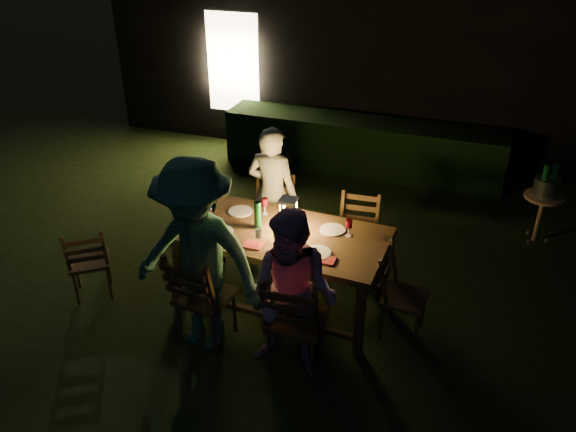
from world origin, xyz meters
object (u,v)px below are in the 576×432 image
(chair_far_right, at_px, (355,252))
(chair_far_left, at_px, (271,233))
(bottle_table, at_px, (258,215))
(chair_spare, at_px, (92,273))
(chair_end, at_px, (402,309))
(chair_near_right, at_px, (295,336))
(lantern, at_px, (288,217))
(bottle_bucket_b, at_px, (552,183))
(person_house_side, at_px, (272,194))
(person_opp_right, at_px, (293,296))
(bottle_bucket_a, at_px, (543,184))
(ice_bucket, at_px, (547,187))
(dining_table, at_px, (281,240))
(side_table, at_px, (543,201))
(chair_near_left, at_px, (205,311))
(person_opp_left, at_px, (197,258))

(chair_far_right, bearing_deg, chair_far_left, -6.83)
(bottle_table, bearing_deg, chair_far_right, 41.78)
(chair_spare, bearing_deg, chair_end, -27.91)
(chair_near_right, xyz_separation_m, lantern, (-0.37, 0.84, 0.69))
(chair_near_right, xyz_separation_m, bottle_bucket_b, (2.12, 3.04, 0.46))
(person_house_side, xyz_separation_m, bottle_table, (0.17, -0.83, 0.20))
(person_opp_right, distance_m, bottle_bucket_a, 3.63)
(chair_near_right, relative_size, lantern, 3.03)
(ice_bucket, distance_m, bottle_bucket_a, 0.08)
(person_house_side, bearing_deg, chair_far_right, 177.11)
(chair_spare, relative_size, person_house_side, 0.56)
(lantern, bearing_deg, bottle_bucket_b, 41.46)
(chair_far_left, xyz_separation_m, bottle_table, (0.17, -0.78, 0.68))
(chair_spare, bearing_deg, person_opp_right, -44.09)
(bottle_bucket_a, xyz_separation_m, bottle_bucket_b, (0.10, 0.08, 0.00))
(bottle_bucket_a, bearing_deg, dining_table, -138.40)
(chair_far_left, bearing_deg, chair_spare, 37.05)
(person_house_side, relative_size, person_opp_right, 1.01)
(chair_far_left, distance_m, side_table, 3.25)
(chair_near_left, bearing_deg, side_table, 50.51)
(chair_near_right, distance_m, chair_far_left, 1.79)
(chair_near_right, distance_m, lantern, 1.14)
(dining_table, bearing_deg, person_opp_left, -118.76)
(side_table, bearing_deg, chair_far_left, -154.00)
(bottle_bucket_b, bearing_deg, person_house_side, -154.49)
(chair_far_left, xyz_separation_m, lantern, (0.47, -0.74, 0.70))
(lantern, xyz_separation_m, ice_bucket, (2.44, 2.16, -0.28))
(person_opp_right, bearing_deg, ice_bucket, 57.92)
(dining_table, distance_m, chair_far_left, 1.01)
(chair_near_right, bearing_deg, chair_near_left, 174.35)
(chair_spare, distance_m, ice_bucket, 5.21)
(lantern, xyz_separation_m, bottle_table, (-0.30, -0.04, -0.02))
(chair_spare, relative_size, lantern, 2.55)
(side_table, xyz_separation_m, bottle_bucket_b, (0.05, 0.04, 0.23))
(chair_end, bearing_deg, chair_far_left, -113.18)
(chair_end, relative_size, bottle_table, 3.30)
(chair_end, height_order, ice_bucket, chair_end)
(person_opp_left, bearing_deg, dining_table, 61.24)
(person_house_side, xyz_separation_m, bottle_bucket_b, (2.96, 1.41, -0.01))
(chair_end, bearing_deg, person_opp_right, -42.17)
(chair_spare, height_order, side_table, chair_spare)
(chair_near_left, xyz_separation_m, side_table, (2.98, 2.96, 0.23))
(chair_near_left, xyz_separation_m, chair_far_left, (0.06, 1.54, -0.01))
(bottle_table, xyz_separation_m, ice_bucket, (2.74, 2.20, -0.26))
(chair_far_right, xyz_separation_m, bottle_bucket_b, (1.97, 1.50, 0.49))
(side_table, relative_size, bottle_bucket_a, 1.93)
(bottle_bucket_a, bearing_deg, chair_spare, -148.09)
(bottle_table, bearing_deg, person_opp_right, -51.71)
(chair_far_right, relative_size, person_opp_left, 0.51)
(dining_table, xyz_separation_m, chair_near_left, (-0.48, -0.75, -0.45))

